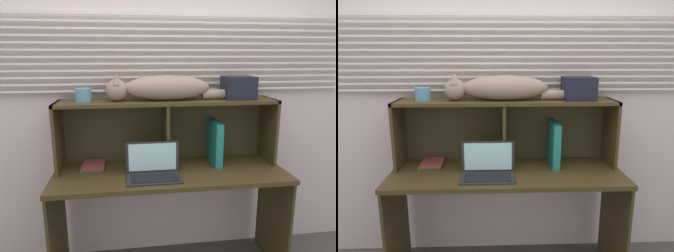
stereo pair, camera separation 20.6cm
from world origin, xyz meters
TOP-DOWN VIEW (x-y plane):
  - back_panel_with_blinds at (0.00, 0.55)m, footprint 4.40×0.08m
  - desk at (0.00, 0.23)m, footprint 1.54×0.55m
  - hutch_shelf_unit at (-0.00, 0.39)m, footprint 1.48×0.28m
  - cat at (-0.03, 0.36)m, footprint 0.95×0.19m
  - laptop at (-0.12, 0.14)m, footprint 0.34×0.20m
  - binder_upright at (0.33, 0.36)m, footprint 0.05×0.27m
  - book_stack at (-0.52, 0.36)m, footprint 0.16×0.22m
  - small_basket at (-0.55, 0.36)m, footprint 0.10×0.10m
  - storage_box at (0.49, 0.36)m, footprint 0.21×0.18m

SIDE VIEW (x-z plane):
  - desk at x=0.00m, z-range 0.24..1.00m
  - book_stack at x=-0.52m, z-range 0.77..0.80m
  - laptop at x=-0.12m, z-range 0.71..0.92m
  - binder_upright at x=0.33m, z-range 0.77..1.07m
  - hutch_shelf_unit at x=0.00m, z-range 0.86..1.32m
  - back_panel_with_blinds at x=0.00m, z-range 0.01..2.51m
  - small_basket at x=-0.55m, z-range 1.23..1.31m
  - storage_box at x=0.49m, z-range 1.23..1.38m
  - cat at x=-0.03m, z-range 1.22..1.39m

